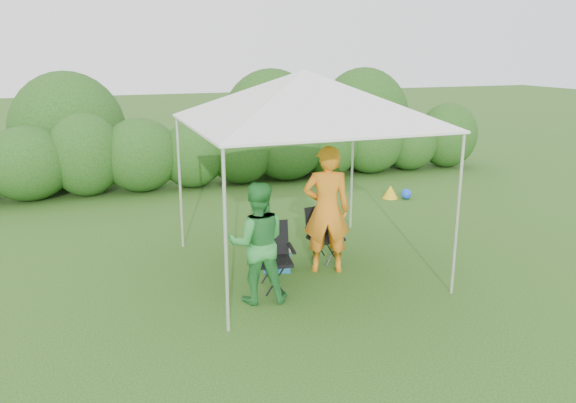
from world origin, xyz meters
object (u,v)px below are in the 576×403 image
object	(u,v)px
chair_left	(272,251)
cooler	(277,259)
canopy	(304,97)
woman	(257,243)
chair_right	(323,231)
man	(327,210)

from	to	relation	value
chair_left	cooler	world-z (taller)	chair_left
canopy	chair_left	size ratio (longest dim) A/B	3.52
cooler	woman	bearing A→B (deg)	-102.51
chair_right	woman	size ratio (longest dim) A/B	0.53
chair_right	woman	xyz separation A→B (m)	(-1.34, -1.04, 0.31)
woman	canopy	bearing A→B (deg)	-125.94
chair_right	cooler	bearing A→B (deg)	-177.67
canopy	chair_left	distance (m)	2.13
man	woman	xyz separation A→B (m)	(-1.21, -0.62, -0.14)
woman	man	bearing A→B (deg)	-140.43
chair_right	woman	bearing A→B (deg)	-152.15
man	woman	size ratio (longest dim) A/B	1.18
chair_left	chair_right	bearing A→B (deg)	42.67
canopy	cooler	distance (m)	2.32
cooler	chair_right	bearing A→B (deg)	32.28
chair_right	man	xyz separation A→B (m)	(-0.13, -0.43, 0.45)
chair_left	man	distance (m)	1.03
canopy	cooler	world-z (taller)	canopy
man	cooler	bearing A→B (deg)	-2.85
chair_left	cooler	size ratio (longest dim) A/B	1.83
chair_right	chair_left	world-z (taller)	chair_left
canopy	man	world-z (taller)	canopy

